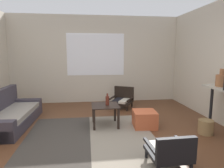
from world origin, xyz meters
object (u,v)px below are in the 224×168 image
(armchair_striped_foreground, at_px, (170,151))
(glass_bottle, at_px, (107,100))
(wicker_basket, at_px, (206,127))
(couch, at_px, (10,115))
(clay_vase, at_px, (222,80))
(ottoman_orange, at_px, (145,119))
(armchair_by_window, at_px, (122,99))
(coffee_table, at_px, (105,109))

(armchair_striped_foreground, xyz_separation_m, glass_bottle, (-0.67, 1.70, 0.31))
(glass_bottle, bearing_deg, wicker_basket, -20.09)
(couch, bearing_deg, clay_vase, -10.83)
(clay_vase, bearing_deg, couch, 169.17)
(ottoman_orange, height_order, wicker_basket, ottoman_orange)
(couch, relative_size, wicker_basket, 6.68)
(couch, xyz_separation_m, ottoman_orange, (2.86, -0.45, -0.06))
(wicker_basket, bearing_deg, armchair_by_window, 121.50)
(couch, relative_size, coffee_table, 3.26)
(armchair_striped_foreground, distance_m, glass_bottle, 1.86)
(coffee_table, distance_m, armchair_striped_foreground, 1.85)
(wicker_basket, bearing_deg, coffee_table, 160.22)
(ottoman_orange, bearing_deg, wicker_basket, -24.79)
(coffee_table, height_order, ottoman_orange, coffee_table)
(clay_vase, bearing_deg, wicker_basket, -160.59)
(coffee_table, distance_m, clay_vase, 2.41)
(armchair_striped_foreground, bearing_deg, armchair_by_window, 91.70)
(armchair_by_window, xyz_separation_m, ottoman_orange, (0.20, -1.58, -0.08))
(coffee_table, relative_size, clay_vase, 1.68)
(couch, height_order, glass_bottle, couch)
(clay_vase, xyz_separation_m, glass_bottle, (-2.20, 0.55, -0.47))
(coffee_table, distance_m, wicker_basket, 2.02)
(coffee_table, height_order, clay_vase, clay_vase)
(armchair_by_window, height_order, clay_vase, clay_vase)
(couch, height_order, ottoman_orange, couch)
(wicker_basket, bearing_deg, couch, 166.51)
(ottoman_orange, bearing_deg, coffee_table, 167.30)
(armchair_by_window, bearing_deg, glass_bottle, -112.21)
(coffee_table, relative_size, wicker_basket, 2.05)
(couch, height_order, armchair_striped_foreground, couch)
(armchair_striped_foreground, bearing_deg, coffee_table, 112.58)
(coffee_table, xyz_separation_m, armchair_striped_foreground, (0.71, -1.71, -0.12))
(coffee_table, relative_size, armchair_by_window, 0.74)
(armchair_by_window, relative_size, glass_bottle, 3.13)
(armchair_by_window, relative_size, ottoman_orange, 1.67)
(ottoman_orange, distance_m, wicker_basket, 1.18)
(armchair_by_window, distance_m, glass_bottle, 1.55)
(coffee_table, distance_m, armchair_by_window, 1.53)
(ottoman_orange, bearing_deg, clay_vase, -14.63)
(ottoman_orange, bearing_deg, armchair_by_window, 97.15)
(ottoman_orange, distance_m, clay_vase, 1.71)
(armchair_by_window, xyz_separation_m, glass_bottle, (-0.57, -1.40, 0.30))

